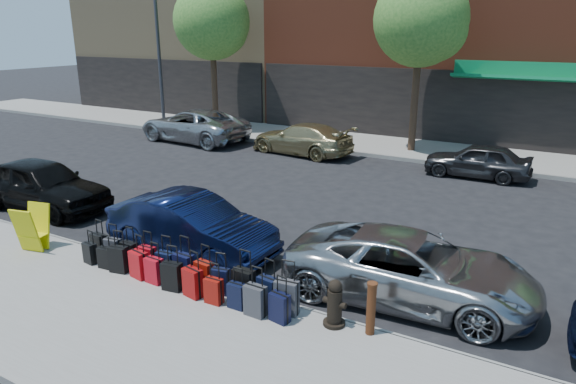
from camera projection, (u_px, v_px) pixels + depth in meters
The scene contains 39 objects.
ground at pixel (296, 218), 14.63m from camera, with size 120.00×120.00×0.00m, color black.
sidewalk_near at pixel (123, 325), 9.21m from camera, with size 60.00×4.00×0.15m, color gray.
sidewalk_far at pixel (403, 148), 22.90m from camera, with size 60.00×4.00×0.15m, color gray.
curb_near at pixel (195, 279), 10.89m from camera, with size 60.00×0.08×0.15m, color gray.
curb_far at pixel (388, 157), 21.22m from camera, with size 60.00×0.08×0.15m, color gray.
tree_left at pixel (214, 23), 25.49m from camera, with size 3.80×3.80×7.27m.
tree_center at pixel (424, 22), 20.56m from camera, with size 3.80×3.80×7.27m.
streetlight at pixel (161, 39), 26.51m from camera, with size 2.59×0.18×8.00m.
suitcase_front_0 at pixel (99, 245), 11.74m from camera, with size 0.38×0.23×0.89m.
suitcase_front_1 at pixel (113, 250), 11.45m from camera, with size 0.39×0.25×0.89m.
suitcase_front_2 at pixel (130, 254), 11.25m from camera, with size 0.38×0.21×0.91m.
suitcase_front_3 at pixel (147, 259), 11.04m from camera, with size 0.38×0.21×0.90m.
suitcase_front_4 at pixel (166, 265), 10.72m from camera, with size 0.40×0.25×0.93m.
suitcase_front_5 at pixel (184, 268), 10.51m from camera, with size 0.43×0.25×1.01m.
suitcase_front_6 at pixel (204, 275), 10.27m from camera, with size 0.41×0.26×0.93m.
suitcase_front_7 at pixel (221, 281), 10.08m from camera, with size 0.38×0.26×0.86m.
suitcase_front_8 at pixel (244, 285), 9.82m from camera, with size 0.43×0.25×1.02m.
suitcase_front_9 at pixel (268, 292), 9.60m from camera, with size 0.42×0.28×0.95m.
suitcase_front_10 at pixel (287, 297), 9.36m from camera, with size 0.45×0.28×1.04m.
suitcase_back_0 at pixel (90, 253), 11.41m from camera, with size 0.34×0.23×0.76m.
suitcase_back_1 at pixel (105, 258), 11.18m from camera, with size 0.34×0.21×0.77m.
suitcase_back_2 at pixel (119, 259), 10.99m from camera, with size 0.43×0.30×0.93m.
suitcase_back_3 at pixel (139, 264), 10.73m from camera, with size 0.43×0.29×0.94m.
suitcase_back_4 at pixel (154, 270), 10.51m from camera, with size 0.38×0.23×0.88m.
suitcase_back_5 at pixel (172, 276), 10.22m from camera, with size 0.42×0.28×0.94m.
suitcase_back_6 at pixel (193, 283), 9.97m from camera, with size 0.43×0.30×0.94m.
suitcase_back_7 at pixel (214, 291), 9.74m from camera, with size 0.34×0.20×0.81m.
suitcase_back_8 at pixel (237, 296), 9.57m from camera, with size 0.34×0.20×0.80m.
suitcase_back_9 at pixel (255, 300), 9.31m from camera, with size 0.41×0.25×0.94m.
suitcase_back_10 at pixel (280, 307), 9.12m from camera, with size 0.40×0.27×0.87m.
fire_hydrant at pixel (335, 304), 8.97m from camera, with size 0.45×0.39×0.88m.
bollard at pixel (371, 308), 8.68m from camera, with size 0.18×0.18×0.96m.
display_rack at pixel (32, 229), 12.02m from camera, with size 0.73×0.78×1.08m.
car_near_0 at pixel (42, 185), 15.15m from camera, with size 1.79×4.45×1.52m, color black.
car_near_1 at pixel (191, 226), 12.15m from camera, with size 1.49×4.26×1.40m, color #0D163A.
car_near_2 at pixel (411, 268), 10.06m from camera, with size 2.25×4.87×1.35m, color #AEB1B5.
car_far_0 at pixel (194, 125), 24.42m from camera, with size 2.56×5.55×1.54m, color #B3B6BB.
car_far_1 at pixel (302, 139), 21.95m from camera, with size 1.86×4.59×1.33m, color tan.
car_far_2 at pixel (478, 160), 18.48m from camera, with size 1.48×3.69×1.26m, color #2E2E30.
Camera 1 is at (6.55, -12.05, 5.15)m, focal length 32.00 mm.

